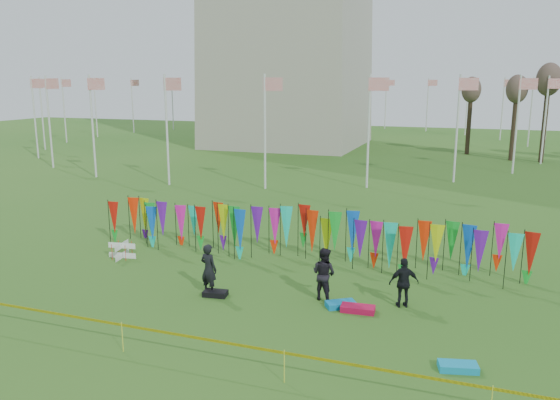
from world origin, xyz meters
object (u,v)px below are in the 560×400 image
(person_mid, at_px, (324,274))
(kite_bag_black, at_px, (215,293))
(person_left, at_px, (209,269))
(person_right, at_px, (404,283))
(box_kite, at_px, (122,250))
(kite_bag_turquoise, at_px, (341,304))
(kite_bag_red, at_px, (358,309))
(kite_bag_teal, at_px, (458,367))

(person_mid, xyz_separation_m, kite_bag_black, (-3.71, -1.01, -0.84))
(person_left, relative_size, person_right, 1.08)
(box_kite, relative_size, person_mid, 0.38)
(person_left, bearing_deg, kite_bag_turquoise, -161.93)
(person_left, distance_m, kite_bag_red, 5.44)
(person_mid, bearing_deg, kite_bag_black, 35.31)
(person_right, relative_size, kite_bag_red, 1.54)
(kite_bag_turquoise, bearing_deg, person_left, -175.23)
(kite_bag_teal, bearing_deg, kite_bag_turquoise, 142.28)
(person_right, distance_m, kite_bag_black, 6.58)
(kite_bag_teal, bearing_deg, kite_bag_red, 139.10)
(person_left, height_order, kite_bag_red, person_left)
(person_mid, xyz_separation_m, kite_bag_turquoise, (0.73, -0.47, -0.84))
(person_left, distance_m, kite_bag_black, 0.89)
(person_mid, distance_m, kite_bag_black, 3.93)
(box_kite, xyz_separation_m, kite_bag_red, (10.73, -2.13, -0.25))
(box_kite, bearing_deg, person_mid, -8.96)
(person_right, bearing_deg, kite_bag_teal, 94.66)
(box_kite, xyz_separation_m, person_mid, (9.38, -1.48, 0.59))
(box_kite, distance_m, person_mid, 9.51)
(box_kite, height_order, kite_bag_black, box_kite)
(box_kite, height_order, kite_bag_turquoise, box_kite)
(person_mid, relative_size, kite_bag_black, 2.23)
(person_right, height_order, kite_bag_teal, person_right)
(kite_bag_red, bearing_deg, person_mid, 154.27)
(person_mid, xyz_separation_m, kite_bag_teal, (4.62, -3.48, -0.84))
(box_kite, distance_m, kite_bag_turquoise, 10.30)
(kite_bag_black, distance_m, kite_bag_teal, 8.68)
(person_left, height_order, kite_bag_turquoise, person_left)
(kite_bag_black, bearing_deg, person_mid, 15.25)
(kite_bag_black, bearing_deg, person_right, 11.28)
(person_left, height_order, kite_bag_teal, person_left)
(person_mid, xyz_separation_m, person_right, (2.71, 0.27, -0.08))
(person_mid, distance_m, kite_bag_turquoise, 1.21)
(person_mid, distance_m, kite_bag_teal, 5.84)
(person_left, xyz_separation_m, person_right, (6.72, 1.14, -0.07))
(kite_bag_turquoise, relative_size, kite_bag_teal, 0.98)
(person_left, bearing_deg, kite_bag_teal, 176.48)
(person_mid, bearing_deg, person_right, -154.26)
(kite_bag_turquoise, distance_m, kite_bag_red, 0.65)
(kite_bag_red, bearing_deg, person_left, -177.68)
(kite_bag_turquoise, bearing_deg, kite_bag_red, -16.02)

